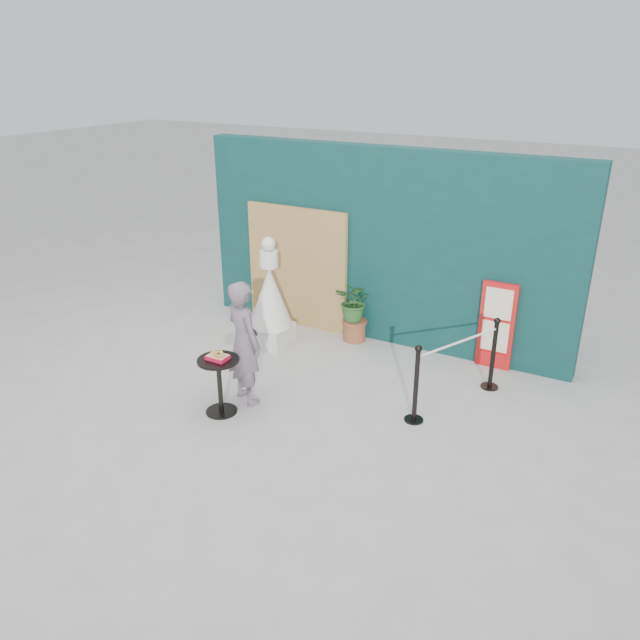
% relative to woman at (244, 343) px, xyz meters
% --- Properties ---
extents(ground, '(60.00, 60.00, 0.00)m').
position_rel_woman_xyz_m(ground, '(0.68, -0.44, -0.83)').
color(ground, '#ADAAA5').
rests_on(ground, ground).
extents(back_wall, '(6.00, 0.30, 3.00)m').
position_rel_woman_xyz_m(back_wall, '(0.68, 2.71, 0.67)').
color(back_wall, '#0A3030').
rests_on(back_wall, ground).
extents(bamboo_fence, '(1.80, 0.08, 2.00)m').
position_rel_woman_xyz_m(bamboo_fence, '(-0.72, 2.50, 0.17)').
color(bamboo_fence, tan).
rests_on(bamboo_fence, ground).
extents(woman, '(0.71, 0.61, 1.65)m').
position_rel_woman_xyz_m(woman, '(0.00, 0.00, 0.00)').
color(woman, slate).
rests_on(woman, ground).
extents(menu_board, '(0.50, 0.07, 1.30)m').
position_rel_woman_xyz_m(menu_board, '(2.58, 2.51, -0.18)').
color(menu_board, red).
rests_on(menu_board, ground).
extents(statue, '(0.67, 0.67, 1.73)m').
position_rel_woman_xyz_m(statue, '(-0.68, 1.63, -0.12)').
color(statue, silver).
rests_on(statue, ground).
extents(cafe_table, '(0.52, 0.52, 0.75)m').
position_rel_woman_xyz_m(cafe_table, '(-0.10, -0.42, -0.33)').
color(cafe_table, black).
rests_on(cafe_table, ground).
extents(food_basket, '(0.26, 0.19, 0.11)m').
position_rel_woman_xyz_m(food_basket, '(-0.10, -0.42, -0.04)').
color(food_basket, red).
rests_on(food_basket, cafe_table).
extents(planter, '(0.58, 0.50, 0.98)m').
position_rel_woman_xyz_m(planter, '(0.41, 2.37, -0.26)').
color(planter, brown).
rests_on(planter, ground).
extents(stanchion_barrier, '(0.84, 1.54, 1.03)m').
position_rel_woman_xyz_m(stanchion_barrier, '(2.42, 1.23, -0.33)').
color(stanchion_barrier, black).
rests_on(stanchion_barrier, ground).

